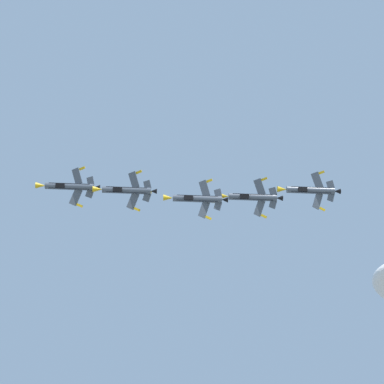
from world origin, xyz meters
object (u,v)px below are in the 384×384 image
object	(u,v)px
fighter_jet_left_wing	(125,190)
fighter_jet_right_outer	(309,190)
fighter_jet_lead	(68,186)
fighter_jet_left_outer	(251,197)
fighter_jet_right_wing	(196,199)

from	to	relation	value
fighter_jet_left_wing	fighter_jet_right_outer	distance (m)	46.05
fighter_jet_lead	fighter_jet_left_wing	distance (m)	14.30
fighter_jet_left_outer	fighter_jet_right_outer	bearing A→B (deg)	-96.46
fighter_jet_left_outer	fighter_jet_right_outer	distance (m)	14.70
fighter_jet_left_wing	fighter_jet_lead	bearing A→B (deg)	89.68
fighter_jet_left_outer	fighter_jet_lead	bearing A→B (deg)	90.30
fighter_jet_lead	fighter_jet_right_outer	xyz separation A→B (m)	(58.50, -14.68, 0.04)
fighter_jet_lead	fighter_jet_left_outer	bearing A→B (deg)	-89.70
fighter_jet_lead	fighter_jet_left_wing	world-z (taller)	fighter_jet_lead
fighter_jet_left_wing	fighter_jet_right_outer	xyz separation A→B (m)	(44.59, -11.45, 0.88)
fighter_jet_lead	fighter_jet_left_outer	distance (m)	45.78
fighter_jet_lead	fighter_jet_left_outer	size ratio (longest dim) A/B	1.00
fighter_jet_left_wing	fighter_jet_right_outer	size ratio (longest dim) A/B	1.00
fighter_jet_left_wing	fighter_jet_right_wing	world-z (taller)	fighter_jet_left_wing
fighter_jet_lead	fighter_jet_left_outer	world-z (taller)	fighter_jet_lead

